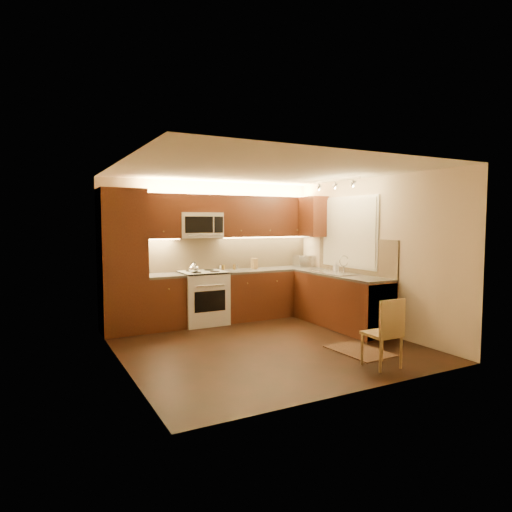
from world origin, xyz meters
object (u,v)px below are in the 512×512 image
stove (203,298)px  kettle (194,267)px  microwave (200,225)px  dining_chair (382,332)px  sink (336,269)px  soap_bottle (336,267)px  toaster_oven (304,261)px  knife_block (254,264)px

stove → kettle: bearing=-146.2°
microwave → dining_chair: bearing=-71.5°
sink → soap_bottle: size_ratio=5.18×
stove → dining_chair: bearing=-70.8°
kettle → toaster_oven: 2.35m
sink → soap_bottle: 0.27m
kettle → dining_chair: bearing=-84.8°
sink → dining_chair: sink is taller
knife_block → dining_chair: (0.04, -3.30, -0.57)m
sink → dining_chair: bearing=-113.5°
stove → soap_bottle: 2.41m
toaster_oven → knife_block: (-1.06, 0.09, -0.01)m
microwave → soap_bottle: microwave is taller
microwave → dining_chair: size_ratio=0.88×
toaster_oven → dining_chair: 3.42m
kettle → soap_bottle: bearing=-36.2°
stove → microwave: (0.00, 0.14, 1.26)m
dining_chair → soap_bottle: bearing=65.8°
sink → knife_block: bearing=126.8°
kettle → soap_bottle: kettle is taller
kettle → knife_block: kettle is taller
microwave → sink: microwave is taller
toaster_oven → sink: bearing=-93.7°
knife_block → dining_chair: size_ratio=0.23×
kettle → microwave: bearing=33.9°
kettle → stove: bearing=15.4°
soap_bottle → dining_chair: 2.57m
sink → knife_block: (-0.93, 1.24, 0.02)m
microwave → sink: 2.48m
kettle → toaster_oven: (2.35, 0.17, -0.01)m
kettle → dining_chair: 3.36m
toaster_oven → soap_bottle: size_ratio=2.20×
stove → soap_bottle: size_ratio=5.54×
kettle → dining_chair: kettle is taller
knife_block → soap_bottle: bearing=-35.0°
toaster_oven → knife_block: toaster_oven is taller
kettle → toaster_oven: bearing=-14.2°
stove → toaster_oven: bearing=0.8°
kettle → soap_bottle: (2.39, -0.77, -0.03)m
microwave → toaster_oven: 2.25m
toaster_oven → stove: bearing=-176.6°
knife_block → soap_bottle: size_ratio=1.19×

